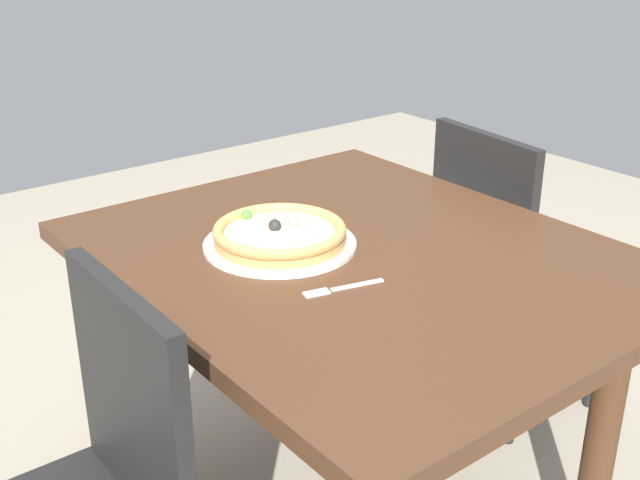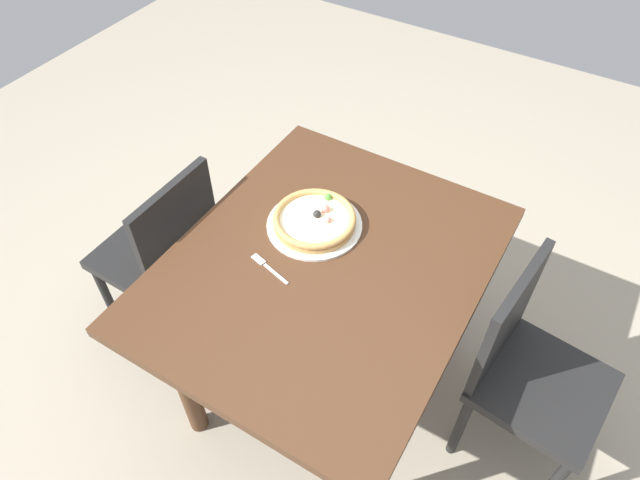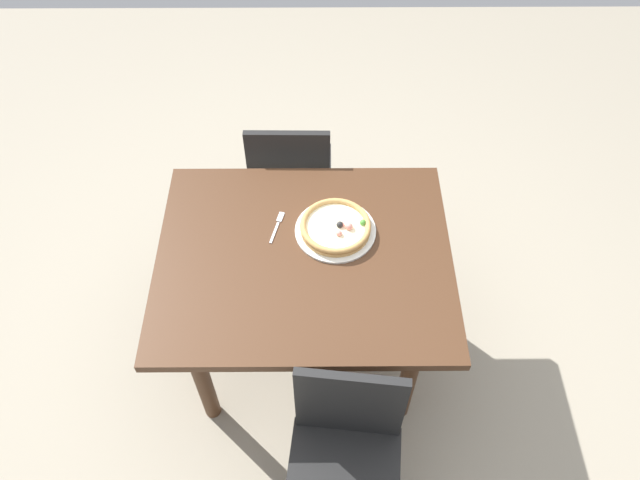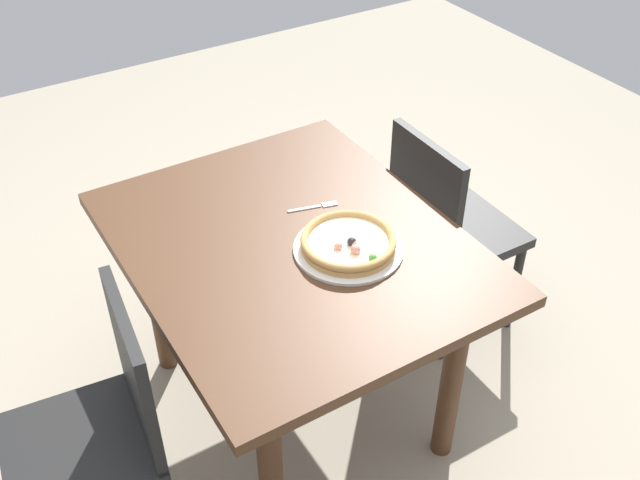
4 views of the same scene
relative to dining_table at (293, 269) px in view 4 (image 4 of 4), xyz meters
name	(u,v)px [view 4 (image 4 of 4)]	position (x,y,z in m)	size (l,w,h in m)	color
ground_plane	(297,402)	(0.00, 0.00, -0.64)	(6.00, 6.00, 0.00)	#9E937F
dining_table	(293,269)	(0.00, 0.00, 0.00)	(1.16, 0.95, 0.75)	#472B19
chair_near	(101,430)	(0.15, -0.69, -0.16)	(0.44, 0.44, 0.87)	black
chair_far	(446,227)	(-0.08, 0.69, -0.16)	(0.41, 0.41, 0.87)	black
plate	(348,249)	(0.12, 0.12, 0.12)	(0.33, 0.33, 0.01)	silver
pizza	(349,242)	(0.13, 0.12, 0.14)	(0.28, 0.28, 0.05)	tan
fork	(317,206)	(-0.11, 0.15, 0.11)	(0.06, 0.16, 0.00)	silver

